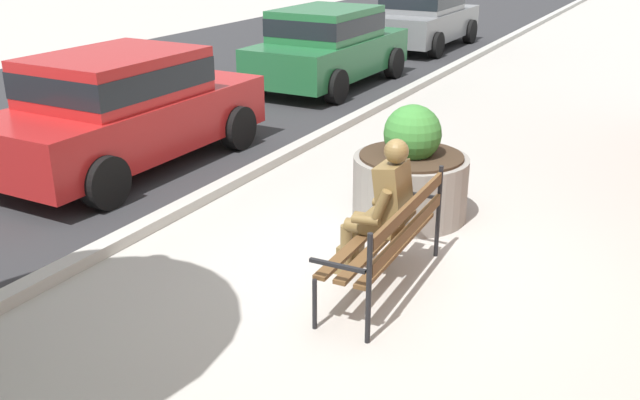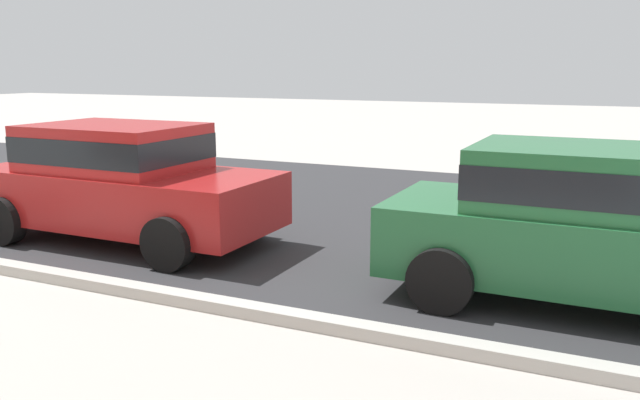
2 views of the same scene
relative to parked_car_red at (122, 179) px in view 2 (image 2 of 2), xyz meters
name	(u,v)px [view 2 (image 2 of 2)]	position (x,y,z in m)	size (l,w,h in m)	color
street_surface	(180,194)	(-1.26, 2.91, -0.84)	(60.00, 9.00, 0.01)	#2D2D30
parked_car_red	(122,179)	(0.00, 0.00, 0.00)	(4.11, 1.94, 1.56)	#B21E1E
parked_car_green	(595,221)	(5.83, 0.00, 0.00)	(4.11, 1.94, 1.56)	#236638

